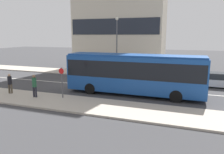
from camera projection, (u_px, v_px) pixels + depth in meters
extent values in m
plane|color=#3A3A3D|center=(82.00, 84.00, 22.83)|extent=(120.00, 120.00, 0.00)
cube|color=#B2A899|center=(45.00, 100.00, 17.04)|extent=(44.00, 3.50, 0.13)
cube|color=#B2A899|center=(104.00, 74.00, 28.59)|extent=(44.00, 3.50, 0.13)
cube|color=silver|center=(82.00, 84.00, 22.83)|extent=(41.80, 0.16, 0.01)
cube|color=#1E232D|center=(113.00, 26.00, 30.37)|extent=(12.84, 0.08, 2.20)
cube|color=#194793|center=(134.00, 74.00, 18.54)|extent=(11.59, 2.43, 3.01)
cube|color=black|center=(134.00, 69.00, 18.46)|extent=(11.36, 2.46, 1.38)
cube|color=#194793|center=(134.00, 55.00, 18.25)|extent=(11.42, 2.24, 0.14)
cube|color=black|center=(74.00, 67.00, 20.43)|extent=(0.05, 2.14, 1.80)
cube|color=yellow|center=(73.00, 56.00, 20.24)|extent=(0.04, 1.70, 0.32)
cylinder|color=black|center=(90.00, 89.00, 18.97)|extent=(0.96, 0.28, 0.96)
cylinder|color=black|center=(100.00, 83.00, 21.01)|extent=(0.96, 0.28, 0.96)
cylinder|color=black|center=(176.00, 96.00, 16.58)|extent=(0.96, 0.28, 0.96)
cylinder|color=black|center=(178.00, 90.00, 18.62)|extent=(0.96, 0.28, 0.96)
cube|color=silver|center=(217.00, 82.00, 21.64)|extent=(4.04, 1.81, 0.68)
cube|color=#21262B|center=(216.00, 76.00, 21.56)|extent=(2.22, 1.60, 0.59)
cylinder|color=black|center=(203.00, 85.00, 21.34)|extent=(0.60, 0.18, 0.60)
cylinder|color=black|center=(202.00, 81.00, 22.85)|extent=(0.60, 0.18, 0.60)
cylinder|color=#4C4233|center=(12.00, 89.00, 18.74)|extent=(0.15, 0.15, 0.79)
cylinder|color=#4C4233|center=(9.00, 89.00, 18.72)|extent=(0.15, 0.15, 0.79)
cylinder|color=black|center=(10.00, 80.00, 18.59)|extent=(0.34, 0.34, 0.69)
sphere|color=tan|center=(9.00, 75.00, 18.50)|extent=(0.22, 0.22, 0.22)
cylinder|color=#23232D|center=(36.00, 92.00, 17.54)|extent=(0.15, 0.15, 0.85)
cylinder|color=#23232D|center=(34.00, 92.00, 17.58)|extent=(0.15, 0.15, 0.85)
cylinder|color=#235638|center=(34.00, 82.00, 17.41)|extent=(0.34, 0.34, 0.74)
sphere|color=#936B4C|center=(34.00, 76.00, 17.32)|extent=(0.24, 0.24, 0.24)
cylinder|color=#4C4C51|center=(62.00, 83.00, 17.25)|extent=(0.09, 0.09, 2.43)
cylinder|color=red|center=(61.00, 71.00, 17.01)|extent=(0.44, 0.03, 0.44)
cylinder|color=#4C4C51|center=(117.00, 48.00, 26.35)|extent=(0.14, 0.14, 6.72)
sphere|color=silver|center=(117.00, 19.00, 25.70)|extent=(0.36, 0.36, 0.36)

